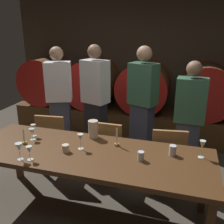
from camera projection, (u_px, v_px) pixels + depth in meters
The scene contains 27 objects.
ground_plane at pixel (106, 217), 2.82m from camera, with size 7.33×7.33×0.00m, color #4C443A.
back_wall at pixel (152, 57), 5.03m from camera, with size 5.64×0.24×2.83m, color #473A2D.
barrel_shelf at pixel (144, 122), 4.92m from camera, with size 5.07×0.90×0.49m, color brown.
wine_barrel_far_left at pixel (48, 80), 5.24m from camera, with size 0.92×0.88×0.92m.
wine_barrel_left at pixel (93, 83), 4.97m from camera, with size 0.92×0.88×0.92m.
wine_barrel_center at pixel (144, 86), 4.70m from camera, with size 0.92×0.88×0.92m.
wine_barrel_right at pixel (205, 90), 4.41m from camera, with size 0.92×0.88×0.92m.
dining_table at pixel (89, 158), 2.66m from camera, with size 2.56×0.89×0.77m.
chair_left at pixel (54, 140), 3.57m from camera, with size 0.44×0.44×0.88m.
chair_center at pixel (109, 149), 3.31m from camera, with size 0.41×0.41×0.88m.
chair_right at pixel (168, 157), 3.11m from camera, with size 0.45×0.45×0.88m.
guest_far_left at pixel (60, 102), 3.94m from camera, with size 0.44×0.36×1.72m.
guest_center_left at pixel (96, 103), 3.81m from camera, with size 0.44×0.35×1.76m.
guest_center_right at pixel (142, 107), 3.64m from camera, with size 0.44×0.36×1.76m.
guest_far_right at pixel (189, 121), 3.33m from camera, with size 0.39×0.26×1.61m.
candle_left at pixel (24, 140), 2.80m from camera, with size 0.05×0.05×0.19m.
candle_right at pixel (117, 140), 2.75m from camera, with size 0.05×0.05×0.23m.
pitcher at pixel (93, 129), 2.95m from camera, with size 0.11×0.11×0.21m.
wine_glass_far_left at pixel (33, 128), 2.98m from camera, with size 0.06×0.06×0.15m.
wine_glass_left at pixel (32, 132), 2.88m from camera, with size 0.07×0.07×0.14m.
wine_glass_center_left at pixel (19, 148), 2.45m from camera, with size 0.07×0.07×0.17m.
wine_glass_center_right at pixel (29, 150), 2.45m from camera, with size 0.06×0.06×0.15m.
wine_glass_right at pixel (80, 138), 2.66m from camera, with size 0.06×0.06×0.17m.
wine_glass_far_right at pixel (202, 145), 2.49m from camera, with size 0.06×0.06×0.18m.
cup_center_left at pixel (66, 148), 2.63m from camera, with size 0.07×0.07×0.08m, color beige.
cup_center_right at pixel (141, 156), 2.46m from camera, with size 0.06×0.06×0.09m, color silver.
cup_far_right at pixel (173, 150), 2.56m from camera, with size 0.07×0.07×0.11m, color silver.
Camera 1 is at (0.72, -2.18, 2.01)m, focal length 40.77 mm.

